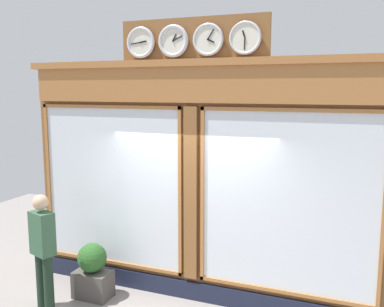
% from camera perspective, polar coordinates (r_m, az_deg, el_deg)
% --- Properties ---
extents(shop_facade, '(5.49, 0.42, 4.12)m').
position_cam_1_polar(shop_facade, '(6.28, 0.42, -3.56)').
color(shop_facade, brown).
rests_on(shop_facade, ground_plane).
extents(pedestrian, '(0.41, 0.33, 1.69)m').
position_cam_1_polar(pedestrian, '(6.50, -19.42, -11.75)').
color(pedestrian, '#1C2F21').
rests_on(pedestrian, ground_plane).
extents(planter_box, '(0.56, 0.36, 0.41)m').
position_cam_1_polar(planter_box, '(6.90, -13.17, -16.76)').
color(planter_box, '#4C4742').
rests_on(planter_box, ground_plane).
extents(planter_shrub, '(0.44, 0.44, 0.44)m').
position_cam_1_polar(planter_shrub, '(6.73, -13.29, -13.49)').
color(planter_shrub, '#285623').
rests_on(planter_shrub, planter_box).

